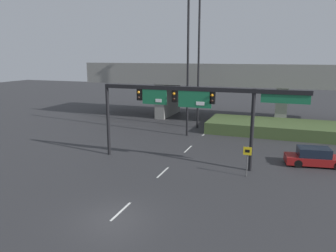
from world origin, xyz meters
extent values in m
plane|color=#2D2D30|center=(0.00, 0.00, 0.00)|extent=(160.00, 160.00, 0.00)
cube|color=silver|center=(0.00, 0.87, 0.00)|extent=(0.14, 2.40, 0.01)
cube|color=silver|center=(0.00, 7.62, 0.00)|extent=(0.14, 2.40, 0.01)
cube|color=silver|center=(0.00, 14.37, 0.00)|extent=(0.14, 2.40, 0.01)
cube|color=silver|center=(0.00, 21.12, 0.00)|extent=(0.14, 2.40, 0.01)
cube|color=silver|center=(0.00, 27.87, 0.00)|extent=(0.14, 2.40, 0.01)
cylinder|color=black|center=(-6.19, 10.32, 3.16)|extent=(0.28, 0.28, 6.32)
cylinder|color=black|center=(6.19, 10.32, 3.16)|extent=(0.28, 0.28, 6.32)
cube|color=black|center=(2.00, 10.32, 6.16)|extent=(16.37, 0.32, 0.32)
cube|color=black|center=(-3.09, 10.32, 5.53)|extent=(0.40, 0.28, 0.95)
sphere|color=orange|center=(-3.09, 10.15, 5.74)|extent=(0.22, 0.22, 0.22)
sphere|color=black|center=(-3.09, 10.15, 5.31)|extent=(0.22, 0.22, 0.22)
cube|color=black|center=(0.00, 10.32, 5.53)|extent=(0.40, 0.28, 0.95)
sphere|color=orange|center=(0.00, 10.15, 5.74)|extent=(0.22, 0.22, 0.22)
sphere|color=black|center=(0.00, 10.15, 5.31)|extent=(0.22, 0.22, 0.22)
cube|color=black|center=(3.09, 10.32, 5.53)|extent=(0.40, 0.28, 0.95)
sphere|color=orange|center=(3.09, 10.15, 5.74)|extent=(0.22, 0.22, 0.22)
sphere|color=black|center=(3.09, 10.15, 5.31)|extent=(0.22, 0.22, 0.22)
cube|color=#196B42|center=(-1.70, 10.22, 5.40)|extent=(2.12, 0.08, 1.20)
cube|color=white|center=(-1.33, 10.17, 5.13)|extent=(0.53, 0.03, 0.26)
cube|color=#196B42|center=(1.70, 10.22, 5.35)|extent=(2.68, 0.08, 1.30)
cube|color=white|center=(2.17, 10.17, 5.06)|extent=(0.67, 0.03, 0.29)
cube|color=#196B42|center=(8.38, 10.26, 5.68)|extent=(3.39, 0.07, 0.64)
cylinder|color=#4C4C4C|center=(6.08, 8.92, 1.16)|extent=(0.08, 0.08, 2.32)
cube|color=yellow|center=(6.08, 8.87, 1.97)|extent=(0.60, 0.03, 0.60)
cube|color=black|center=(6.08, 8.85, 1.97)|extent=(0.33, 0.01, 0.21)
cylinder|color=black|center=(-1.60, 23.76, 7.60)|extent=(0.24, 0.24, 15.20)
cylinder|color=black|center=(-1.64, 19.48, 7.55)|extent=(0.24, 0.24, 15.10)
cube|color=gray|center=(0.00, 30.73, 5.85)|extent=(37.42, 9.05, 1.90)
cube|color=gray|center=(0.00, 26.40, 7.25)|extent=(37.42, 0.40, 0.90)
cube|color=gray|center=(-7.95, 30.73, 2.45)|extent=(1.40, 7.24, 4.90)
cube|color=gray|center=(7.95, 30.73, 2.45)|extent=(1.40, 7.24, 4.90)
cube|color=#42562D|center=(7.93, 23.94, 0.65)|extent=(15.89, 6.34, 1.30)
cube|color=maroon|center=(11.03, 13.33, 0.47)|extent=(4.90, 2.47, 0.62)
cube|color=black|center=(10.85, 13.30, 1.14)|extent=(2.65, 1.95, 0.72)
cylinder|color=black|center=(12.35, 14.32, 0.32)|extent=(0.67, 0.32, 0.64)
cylinder|color=black|center=(9.48, 13.88, 0.32)|extent=(0.67, 0.32, 0.64)
cylinder|color=black|center=(9.71, 12.35, 0.32)|extent=(0.67, 0.32, 0.64)
camera|label=1|loc=(8.43, -14.44, 8.76)|focal=35.00mm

